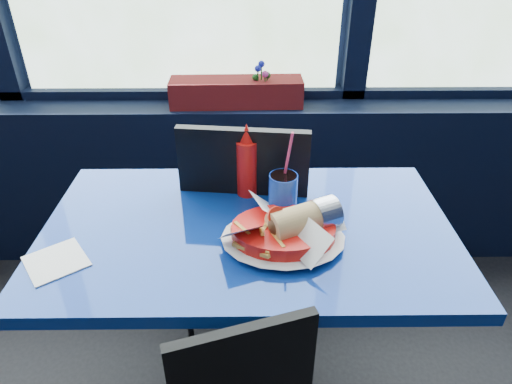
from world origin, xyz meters
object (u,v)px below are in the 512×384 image
near_table (248,273)px  food_basket (286,230)px  ketchup_bottle (247,164)px  chair_near_back (241,217)px  flower_vase (261,93)px  soda_cup (283,194)px  planter_box (236,92)px

near_table → food_basket: (0.11, -0.07, 0.22)m
ketchup_bottle → near_table: bearing=-89.1°
chair_near_back → flower_vase: size_ratio=4.91×
near_table → ketchup_bottle: ketchup_bottle is taller
flower_vase → soda_cup: soda_cup is taller
planter_box → ketchup_bottle: size_ratio=2.35×
planter_box → soda_cup: (0.16, -0.79, -0.04)m
flower_vase → food_basket: flower_vase is taller
soda_cup → planter_box: bearing=101.3°
flower_vase → near_table: bearing=-93.9°
food_basket → soda_cup: (-0.00, 0.14, 0.03)m
planter_box → soda_cup: size_ratio=2.01×
food_basket → ketchup_bottle: size_ratio=1.27×
near_table → chair_near_back: 0.32m
ketchup_bottle → soda_cup: soda_cup is taller
near_table → planter_box: (-0.05, 0.85, 0.29)m
near_table → soda_cup: 0.28m
flower_vase → ketchup_bottle: bearing=-95.2°
chair_near_back → flower_vase: 0.60m
chair_near_back → soda_cup: bearing=124.2°
planter_box → flower_vase: flower_vase is taller
soda_cup → flower_vase: bearing=93.6°
chair_near_back → planter_box: chair_near_back is taller
planter_box → soda_cup: soda_cup is taller
food_basket → ketchup_bottle: bearing=112.0°
chair_near_back → soda_cup: size_ratio=3.38×
planter_box → chair_near_back: bearing=-88.7°
soda_cup → ketchup_bottle: bearing=131.4°
flower_vase → chair_near_back: bearing=-99.4°
near_table → food_basket: food_basket is taller
food_basket → soda_cup: 0.14m
near_table → planter_box: bearing=93.6°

